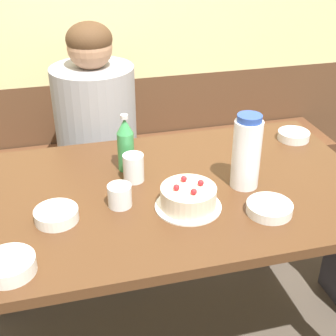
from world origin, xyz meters
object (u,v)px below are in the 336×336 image
bowl_soup_white (9,266)px  bowl_side_dish (56,215)px  birthday_cake (188,198)px  glass_tumbler_short (134,168)px  person_grey_tee (98,150)px  glass_water_tall (120,196)px  bowl_sauce_shallow (294,135)px  soju_bottle (126,144)px  water_pitcher (247,152)px  bench_seat (130,191)px  bowl_rice_small (269,208)px

bowl_soup_white → bowl_side_dish: size_ratio=1.04×
birthday_cake → glass_tumbler_short: size_ratio=2.15×
bowl_side_dish → person_grey_tee: 0.82m
glass_water_tall → glass_tumbler_short: glass_tumbler_short is taller
bowl_sauce_shallow → glass_water_tall: bearing=-158.5°
soju_bottle → person_grey_tee: (-0.06, 0.51, -0.27)m
bowl_soup_white → bowl_side_dish: (0.13, 0.21, -0.00)m
bowl_soup_white → person_grey_tee: person_grey_tee is taller
birthday_cake → water_pitcher: size_ratio=0.82×
bowl_side_dish → water_pitcher: bearing=4.5°
bowl_soup_white → bowl_sauce_shallow: bowl_soup_white is taller
bench_seat → bowl_soup_white: 1.35m
bowl_side_dish → glass_tumbler_short: (0.28, 0.18, 0.03)m
soju_bottle → glass_tumbler_short: size_ratio=2.16×
bowl_rice_small → person_grey_tee: size_ratio=0.12×
glass_water_tall → bench_seat: bearing=78.9°
birthday_cake → bowl_soup_white: 0.57m
bowl_side_dish → glass_water_tall: size_ratio=1.74×
bowl_sauce_shallow → bowl_side_dish: bearing=-160.9°
bench_seat → glass_water_tall: size_ratio=28.57×
water_pitcher → bowl_soup_white: 0.82m
water_pitcher → glass_tumbler_short: 0.39m
glass_tumbler_short → person_grey_tee: bearing=96.3°
bowl_rice_small → glass_tumbler_short: bearing=141.1°
bowl_sauce_shallow → person_grey_tee: bearing=150.5°
glass_water_tall → person_grey_tee: size_ratio=0.07×
water_pitcher → person_grey_tee: size_ratio=0.22×
bench_seat → person_grey_tee: size_ratio=1.87×
bowl_side_dish → bowl_soup_white: bearing=-122.3°
birthday_cake → glass_water_tall: bearing=162.8°
soju_bottle → bowl_sauce_shallow: bearing=6.0°
bowl_soup_white → bowl_rice_small: size_ratio=0.97×
bowl_rice_small → bowl_side_dish: size_ratio=1.07×
person_grey_tee → bowl_soup_white: bearing=-19.2°
bowl_soup_white → bowl_side_dish: bowl_soup_white is taller
glass_water_tall → bowl_rice_small: bearing=-19.4°
bowl_rice_small → bowl_sauce_shallow: size_ratio=1.12×
soju_bottle → bowl_soup_white: size_ratio=1.52×
birthday_cake → soju_bottle: (-0.15, 0.30, 0.07)m
bowl_side_dish → person_grey_tee: size_ratio=0.11×
bowl_soup_white → glass_water_tall: (0.33, 0.24, 0.02)m
glass_tumbler_short → person_grey_tee: person_grey_tee is taller
bowl_side_dish → person_grey_tee: person_grey_tee is taller
bench_seat → bowl_soup_white: bowl_soup_white is taller
bowl_rice_small → glass_water_tall: 0.48m
bench_seat → birthday_cake: size_ratio=10.33×
bowl_soup_white → bowl_sauce_shallow: bearing=26.2°
bowl_rice_small → glass_water_tall: bearing=160.6°
person_grey_tee → birthday_cake: bearing=14.2°
bench_seat → birthday_cake: 1.11m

